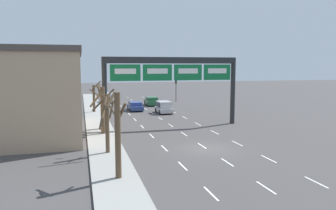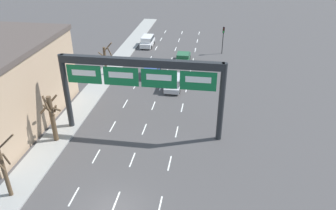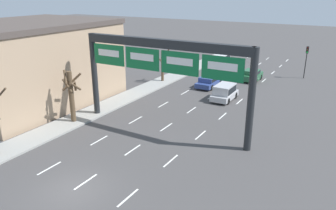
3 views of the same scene
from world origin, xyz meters
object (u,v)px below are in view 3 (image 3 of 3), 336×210
(car_green, at_px, (252,75))
(car_blue, at_px, (209,81))
(sign_gantry, at_px, (162,62))
(tree_bare_furthest, at_px, (163,64))
(traffic_light_near_gantry, at_px, (307,56))
(suv_silver, at_px, (225,92))
(suv_white, at_px, (222,59))
(tree_bare_closest, at_px, (71,93))

(car_green, distance_m, car_blue, 6.63)
(sign_gantry, height_order, tree_bare_furthest, sign_gantry)
(traffic_light_near_gantry, bearing_deg, suv_silver, -112.86)
(car_green, distance_m, traffic_light_near_gantry, 7.86)
(suv_silver, xyz_separation_m, tree_bare_furthest, (-9.58, 3.03, 1.45))
(car_green, relative_size, suv_white, 0.93)
(car_blue, xyz_separation_m, tree_bare_furthest, (-6.06, -0.92, 1.69))
(suv_silver, relative_size, car_blue, 0.85)
(car_green, relative_size, tree_bare_closest, 0.83)
(traffic_light_near_gantry, bearing_deg, car_green, -140.27)
(suv_silver, xyz_separation_m, traffic_light_near_gantry, (6.00, 14.22, 2.15))
(traffic_light_near_gantry, bearing_deg, car_blue, -132.81)
(suv_silver, distance_m, suv_white, 17.38)
(traffic_light_near_gantry, distance_m, tree_bare_furthest, 19.19)
(traffic_light_near_gantry, relative_size, tree_bare_furthest, 0.96)
(sign_gantry, bearing_deg, tree_bare_closest, -161.56)
(tree_bare_closest, bearing_deg, tree_bare_furthest, 90.41)
(sign_gantry, height_order, traffic_light_near_gantry, sign_gantry)
(sign_gantry, bearing_deg, car_blue, 97.43)
(traffic_light_near_gantry, relative_size, tree_bare_closest, 0.91)
(car_green, height_order, tree_bare_closest, tree_bare_closest)
(car_blue, bearing_deg, car_green, 55.65)
(car_blue, bearing_deg, sign_gantry, -82.57)
(suv_white, bearing_deg, suv_silver, -67.73)
(car_blue, distance_m, traffic_light_near_gantry, 14.21)
(suv_white, bearing_deg, car_blue, -75.82)
(suv_white, height_order, tree_bare_furthest, tree_bare_furthest)
(tree_bare_closest, bearing_deg, car_green, 66.55)
(car_green, relative_size, tree_bare_furthest, 0.87)
(car_blue, relative_size, suv_white, 1.09)
(suv_silver, relative_size, tree_bare_furthest, 0.87)
(tree_bare_closest, bearing_deg, traffic_light_near_gantry, 60.33)
(suv_silver, relative_size, car_green, 1.00)
(sign_gantry, distance_m, car_green, 20.48)
(car_green, xyz_separation_m, traffic_light_near_gantry, (5.77, 4.80, 2.32))
(suv_silver, bearing_deg, sign_gantry, -99.14)
(suv_white, height_order, traffic_light_near_gantry, traffic_light_near_gantry)
(car_blue, bearing_deg, tree_bare_closest, -109.42)
(traffic_light_near_gantry, bearing_deg, sign_gantry, -107.33)
(car_green, distance_m, tree_bare_closest, 24.43)
(traffic_light_near_gantry, xyz_separation_m, tree_bare_furthest, (-15.58, -11.19, -0.69))
(car_blue, bearing_deg, traffic_light_near_gantry, 47.19)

